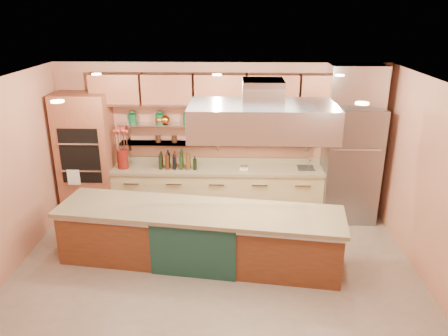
{
  "coord_description": "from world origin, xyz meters",
  "views": [
    {
      "loc": [
        0.31,
        -5.32,
        3.7
      ],
      "look_at": [
        0.11,
        1.0,
        1.37
      ],
      "focal_mm": 35.0,
      "sensor_mm": 36.0,
      "label": 1
    }
  ],
  "objects_px": {
    "refrigerator": "(350,164)",
    "kitchen_scale": "(244,167)",
    "green_canister": "(200,119)",
    "copper_kettle": "(165,120)",
    "flower_vase": "(123,159)",
    "island": "(199,236)"
  },
  "relations": [
    {
      "from": "refrigerator",
      "to": "kitchen_scale",
      "type": "height_order",
      "value": "refrigerator"
    },
    {
      "from": "kitchen_scale",
      "to": "green_canister",
      "type": "distance_m",
      "value": 1.18
    },
    {
      "from": "copper_kettle",
      "to": "green_canister",
      "type": "relative_size",
      "value": 1.08
    },
    {
      "from": "flower_vase",
      "to": "green_canister",
      "type": "bearing_deg",
      "value": 8.84
    },
    {
      "from": "refrigerator",
      "to": "copper_kettle",
      "type": "distance_m",
      "value": 3.45
    },
    {
      "from": "refrigerator",
      "to": "copper_kettle",
      "type": "relative_size",
      "value": 10.63
    },
    {
      "from": "refrigerator",
      "to": "green_canister",
      "type": "xyz_separation_m",
      "value": [
        -2.71,
        0.23,
        0.76
      ]
    },
    {
      "from": "island",
      "to": "flower_vase",
      "type": "bearing_deg",
      "value": 141.18
    },
    {
      "from": "kitchen_scale",
      "to": "copper_kettle",
      "type": "bearing_deg",
      "value": 157.39
    },
    {
      "from": "island",
      "to": "refrigerator",
      "type": "bearing_deg",
      "value": 39.05
    },
    {
      "from": "island",
      "to": "kitchen_scale",
      "type": "xyz_separation_m",
      "value": [
        0.69,
        1.6,
        0.53
      ]
    },
    {
      "from": "island",
      "to": "copper_kettle",
      "type": "distance_m",
      "value": 2.39
    },
    {
      "from": "flower_vase",
      "to": "kitchen_scale",
      "type": "height_order",
      "value": "flower_vase"
    },
    {
      "from": "flower_vase",
      "to": "green_canister",
      "type": "distance_m",
      "value": 1.59
    },
    {
      "from": "island",
      "to": "flower_vase",
      "type": "distance_m",
      "value": 2.31
    },
    {
      "from": "kitchen_scale",
      "to": "green_canister",
      "type": "bearing_deg",
      "value": 150.68
    },
    {
      "from": "island",
      "to": "copper_kettle",
      "type": "height_order",
      "value": "copper_kettle"
    },
    {
      "from": "refrigerator",
      "to": "kitchen_scale",
      "type": "distance_m",
      "value": 1.91
    },
    {
      "from": "kitchen_scale",
      "to": "copper_kettle",
      "type": "distance_m",
      "value": 1.68
    },
    {
      "from": "refrigerator",
      "to": "copper_kettle",
      "type": "height_order",
      "value": "refrigerator"
    },
    {
      "from": "copper_kettle",
      "to": "green_canister",
      "type": "bearing_deg",
      "value": 0.0
    },
    {
      "from": "refrigerator",
      "to": "flower_vase",
      "type": "bearing_deg",
      "value": 179.86
    }
  ]
}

